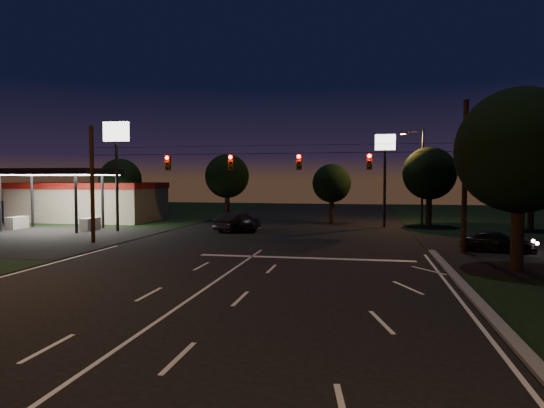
% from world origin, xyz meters
% --- Properties ---
extents(ground, '(140.00, 140.00, 0.00)m').
position_xyz_m(ground, '(0.00, 0.00, 0.00)').
color(ground, black).
rests_on(ground, ground).
extents(cross_street_left, '(20.00, 16.00, 0.02)m').
position_xyz_m(cross_street_left, '(-20.00, 16.00, 0.00)').
color(cross_street_left, black).
rests_on(cross_street_left, ground).
extents(center_line, '(0.14, 40.00, 0.01)m').
position_xyz_m(center_line, '(0.00, -6.00, 0.01)').
color(center_line, silver).
rests_on(center_line, ground).
extents(stop_bar, '(12.00, 0.50, 0.01)m').
position_xyz_m(stop_bar, '(3.00, 11.50, 0.01)').
color(stop_bar, silver).
rests_on(stop_bar, ground).
extents(utility_pole_right, '(0.30, 0.30, 9.00)m').
position_xyz_m(utility_pole_right, '(12.00, 15.00, 0.00)').
color(utility_pole_right, black).
rests_on(utility_pole_right, ground).
extents(utility_pole_left, '(0.28, 0.28, 8.00)m').
position_xyz_m(utility_pole_left, '(-12.00, 15.00, 0.00)').
color(utility_pole_left, black).
rests_on(utility_pole_left, ground).
extents(signal_span, '(24.00, 0.40, 1.56)m').
position_xyz_m(signal_span, '(-0.00, 14.96, 5.50)').
color(signal_span, black).
rests_on(signal_span, ground).
extents(gas_station, '(14.20, 16.10, 5.25)m').
position_xyz_m(gas_station, '(-21.86, 30.39, 2.38)').
color(gas_station, gray).
rests_on(gas_station, ground).
extents(pole_sign_left_near, '(2.20, 0.30, 9.10)m').
position_xyz_m(pole_sign_left_near, '(-14.00, 22.00, 6.98)').
color(pole_sign_left_near, black).
rests_on(pole_sign_left_near, ground).
extents(pole_sign_right, '(1.80, 0.30, 8.40)m').
position_xyz_m(pole_sign_right, '(8.00, 30.00, 6.24)').
color(pole_sign_right, black).
rests_on(pole_sign_right, ground).
extents(street_light_right_far, '(2.20, 0.35, 9.00)m').
position_xyz_m(street_light_right_far, '(11.24, 32.00, 5.24)').
color(street_light_right_far, black).
rests_on(street_light_right_far, ground).
extents(tree_right_near, '(6.00, 6.00, 8.76)m').
position_xyz_m(tree_right_near, '(13.53, 10.17, 5.68)').
color(tree_right_near, black).
rests_on(tree_right_near, ground).
extents(tree_far_a, '(4.20, 4.20, 6.42)m').
position_xyz_m(tree_far_a, '(-17.98, 30.12, 4.26)').
color(tree_far_a, black).
rests_on(tree_far_a, ground).
extents(tree_far_b, '(4.60, 4.60, 6.98)m').
position_xyz_m(tree_far_b, '(-7.98, 34.13, 4.61)').
color(tree_far_b, black).
rests_on(tree_far_b, ground).
extents(tree_far_c, '(3.80, 3.80, 5.86)m').
position_xyz_m(tree_far_c, '(3.02, 33.10, 3.90)').
color(tree_far_c, black).
rests_on(tree_far_c, ground).
extents(tree_far_d, '(4.80, 4.80, 7.30)m').
position_xyz_m(tree_far_d, '(12.02, 31.13, 4.83)').
color(tree_far_d, black).
rests_on(tree_far_d, ground).
extents(tree_far_e, '(4.00, 4.00, 6.18)m').
position_xyz_m(tree_far_e, '(20.02, 29.11, 4.11)').
color(tree_far_e, black).
rests_on(tree_far_e, ground).
extents(car_oncoming_a, '(2.07, 3.99, 1.30)m').
position_xyz_m(car_oncoming_a, '(-3.43, 24.33, 0.65)').
color(car_oncoming_a, black).
rests_on(car_oncoming_a, ground).
extents(car_oncoming_b, '(3.14, 5.03, 1.57)m').
position_xyz_m(car_oncoming_b, '(-4.25, 24.26, 0.78)').
color(car_oncoming_b, black).
rests_on(car_oncoming_b, ground).
extents(car_cross, '(4.44, 2.29, 1.23)m').
position_xyz_m(car_cross, '(14.09, 15.79, 0.62)').
color(car_cross, black).
rests_on(car_cross, ground).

